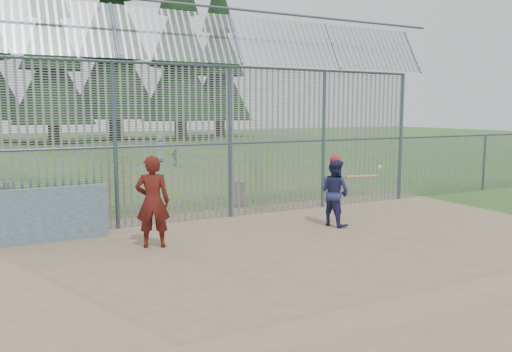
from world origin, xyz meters
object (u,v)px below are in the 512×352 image
onlooker (153,202)px  trash_can (237,193)px  batter (335,193)px  dugout_wall (48,215)px

onlooker → trash_can: size_ratio=2.35×
batter → onlooker: onlooker is taller
dugout_wall → batter: bearing=-13.3°
batter → onlooker: bearing=73.0°
onlooker → batter: bearing=-161.4°
batter → onlooker: 4.56m
batter → trash_can: batter is taller
dugout_wall → batter: batter is taller
dugout_wall → onlooker: size_ratio=1.30×
dugout_wall → batter: 6.65m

